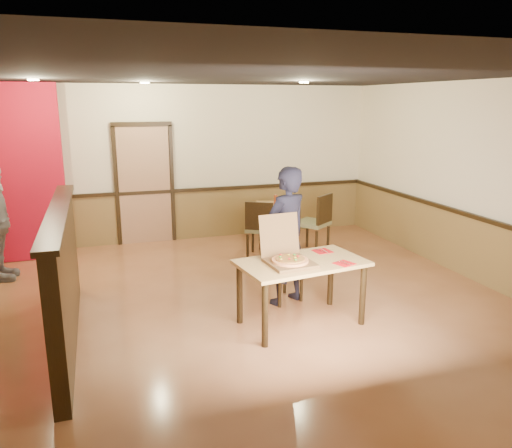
{
  "coord_description": "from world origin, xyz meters",
  "views": [
    {
      "loc": [
        -1.59,
        -5.53,
        2.51
      ],
      "look_at": [
        0.18,
        0.0,
        1.08
      ],
      "focal_mm": 35.0,
      "sensor_mm": 36.0,
      "label": 1
    }
  ],
  "objects_px": {
    "side_chair_left": "(261,227)",
    "diner": "(286,236)",
    "pizza_box": "(288,258)",
    "condiment": "(276,200)",
    "main_table": "(301,270)",
    "diner_chair": "(280,264)",
    "side_table": "(276,214)",
    "side_chair_right": "(316,221)"
  },
  "relations": [
    {
      "from": "pizza_box",
      "to": "main_table",
      "type": "bearing_deg",
      "value": 2.19
    },
    {
      "from": "condiment",
      "to": "diner_chair",
      "type": "bearing_deg",
      "value": -108.74
    },
    {
      "from": "diner",
      "to": "side_table",
      "type": "bearing_deg",
      "value": -131.45
    },
    {
      "from": "side_chair_right",
      "to": "condiment",
      "type": "bearing_deg",
      "value": -87.53
    },
    {
      "from": "condiment",
      "to": "side_chair_left",
      "type": "bearing_deg",
      "value": -127.53
    },
    {
      "from": "main_table",
      "to": "side_table",
      "type": "xyz_separation_m",
      "value": [
        0.84,
        3.14,
        -0.08
      ]
    },
    {
      "from": "side_chair_left",
      "to": "side_table",
      "type": "relative_size",
      "value": 1.11
    },
    {
      "from": "main_table",
      "to": "diner_chair",
      "type": "relative_size",
      "value": 1.77
    },
    {
      "from": "side_chair_left",
      "to": "condiment",
      "type": "distance_m",
      "value": 0.84
    },
    {
      "from": "main_table",
      "to": "side_chair_left",
      "type": "xyz_separation_m",
      "value": [
        0.35,
        2.53,
        -0.12
      ]
    },
    {
      "from": "side_chair_left",
      "to": "diner",
      "type": "relative_size",
      "value": 0.55
    },
    {
      "from": "main_table",
      "to": "condiment",
      "type": "distance_m",
      "value": 3.26
    },
    {
      "from": "side_chair_right",
      "to": "side_table",
      "type": "distance_m",
      "value": 0.79
    },
    {
      "from": "condiment",
      "to": "main_table",
      "type": "bearing_deg",
      "value": -104.79
    },
    {
      "from": "diner_chair",
      "to": "pizza_box",
      "type": "relative_size",
      "value": 1.4
    },
    {
      "from": "side_table",
      "to": "condiment",
      "type": "xyz_separation_m",
      "value": [
        -0.01,
        0.01,
        0.26
      ]
    },
    {
      "from": "main_table",
      "to": "pizza_box",
      "type": "bearing_deg",
      "value": 179.19
    },
    {
      "from": "main_table",
      "to": "side_chair_left",
      "type": "height_order",
      "value": "side_chair_left"
    },
    {
      "from": "condiment",
      "to": "diner",
      "type": "bearing_deg",
      "value": -107.14
    },
    {
      "from": "side_table",
      "to": "diner",
      "type": "distance_m",
      "value": 2.63
    },
    {
      "from": "diner",
      "to": "pizza_box",
      "type": "height_order",
      "value": "diner"
    },
    {
      "from": "side_chair_left",
      "to": "side_chair_right",
      "type": "relative_size",
      "value": 0.95
    },
    {
      "from": "diner",
      "to": "side_chair_right",
      "type": "bearing_deg",
      "value": -148.2
    },
    {
      "from": "diner_chair",
      "to": "side_table",
      "type": "distance_m",
      "value": 2.49
    },
    {
      "from": "diner_chair",
      "to": "diner",
      "type": "relative_size",
      "value": 0.49
    },
    {
      "from": "main_table",
      "to": "side_chair_right",
      "type": "bearing_deg",
      "value": 54.14
    },
    {
      "from": "main_table",
      "to": "side_chair_right",
      "type": "height_order",
      "value": "side_chair_right"
    },
    {
      "from": "side_chair_right",
      "to": "side_table",
      "type": "xyz_separation_m",
      "value": [
        -0.49,
        0.61,
        0.02
      ]
    },
    {
      "from": "main_table",
      "to": "side_table",
      "type": "relative_size",
      "value": 1.75
    },
    {
      "from": "main_table",
      "to": "diner",
      "type": "xyz_separation_m",
      "value": [
        0.06,
        0.65,
        0.23
      ]
    },
    {
      "from": "diner_chair",
      "to": "condiment",
      "type": "height_order",
      "value": "condiment"
    },
    {
      "from": "main_table",
      "to": "condiment",
      "type": "bearing_deg",
      "value": 67.17
    },
    {
      "from": "side_table",
      "to": "condiment",
      "type": "height_order",
      "value": "condiment"
    },
    {
      "from": "pizza_box",
      "to": "side_chair_left",
      "type": "bearing_deg",
      "value": 73.23
    },
    {
      "from": "side_table",
      "to": "pizza_box",
      "type": "xyz_separation_m",
      "value": [
        -1.01,
        -3.16,
        0.25
      ]
    },
    {
      "from": "diner_chair",
      "to": "side_table",
      "type": "xyz_separation_m",
      "value": [
        0.81,
        2.35,
        0.1
      ]
    },
    {
      "from": "side_chair_right",
      "to": "side_table",
      "type": "bearing_deg",
      "value": -87.49
    },
    {
      "from": "main_table",
      "to": "side_chair_right",
      "type": "distance_m",
      "value": 2.86
    },
    {
      "from": "condiment",
      "to": "side_chair_right",
      "type": "bearing_deg",
      "value": -51.02
    },
    {
      "from": "side_chair_left",
      "to": "side_chair_right",
      "type": "xyz_separation_m",
      "value": [
        0.98,
        0.0,
        0.03
      ]
    },
    {
      "from": "side_chair_left",
      "to": "pizza_box",
      "type": "bearing_deg",
      "value": 108.21
    },
    {
      "from": "main_table",
      "to": "diner_chair",
      "type": "bearing_deg",
      "value": 79.74
    }
  ]
}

